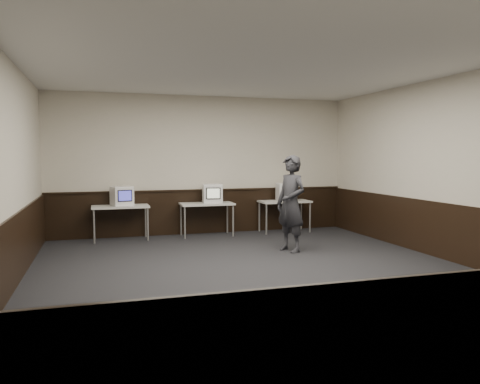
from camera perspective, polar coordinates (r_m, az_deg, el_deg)
name	(u,v)px	position (r m, az deg, el deg)	size (l,w,h in m)	color
floor	(259,274)	(7.33, 2.28, -9.99)	(8.00, 8.00, 0.00)	black
ceiling	(259,63)	(7.23, 2.37, 15.39)	(8.00, 8.00, 0.00)	white
back_wall	(203,165)	(10.96, -4.56, 3.28)	(7.00, 7.00, 0.00)	beige
front_wall	(446,190)	(3.58, 23.84, 0.28)	(7.00, 7.00, 0.00)	beige
left_wall	(5,173)	(6.81, -26.74, 2.03)	(8.00, 8.00, 0.00)	beige
right_wall	(450,169)	(8.89, 24.19, 2.60)	(8.00, 8.00, 0.00)	beige
wainscot_back	(203,212)	(11.02, -4.50, -2.45)	(6.98, 0.04, 1.00)	black
wainscot_front	(439,341)	(3.83, 23.08, -16.36)	(6.98, 0.04, 1.00)	black
wainscot_left	(10,257)	(6.93, -26.25, -7.08)	(0.04, 7.98, 1.00)	black
wainscot_right	(446,232)	(8.97, 23.87, -4.44)	(0.04, 7.98, 1.00)	black
wainscot_rail	(203,190)	(10.95, -4.50, 0.24)	(6.98, 0.06, 0.04)	black
desk_left	(121,209)	(10.38, -14.36, -2.02)	(1.20, 0.60, 0.75)	beige
desk_center	(207,206)	(10.63, -4.07, -1.73)	(1.20, 0.60, 0.75)	beige
desk_right	(285,204)	(11.20, 5.46, -1.42)	(1.20, 0.60, 0.75)	beige
emac_left	(122,196)	(10.37, -14.21, -0.47)	(0.51, 0.53, 0.41)	white
emac_center	(212,194)	(10.61, -3.40, -0.18)	(0.48, 0.51, 0.43)	white
emac_right	(286,192)	(11.14, 5.63, -0.01)	(0.47, 0.50, 0.42)	white
person	(291,204)	(8.94, 6.23, -1.41)	(0.67, 0.44, 1.83)	#242429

